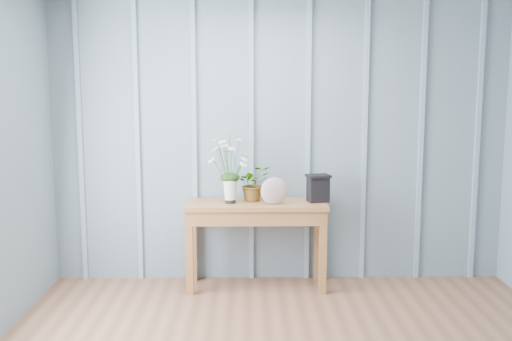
{
  "coord_description": "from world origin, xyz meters",
  "views": [
    {
      "loc": [
        -0.28,
        -3.01,
        1.76
      ],
      "look_at": [
        -0.21,
        1.94,
        1.03
      ],
      "focal_mm": 42.0,
      "sensor_mm": 36.0,
      "label": 1
    }
  ],
  "objects_px": {
    "daisy_vase": "(230,162)",
    "felt_disc_vessel": "(274,191)",
    "sideboard": "(256,215)",
    "carved_box": "(318,188)"
  },
  "relations": [
    {
      "from": "sideboard",
      "to": "carved_box",
      "type": "distance_m",
      "value": 0.58
    },
    {
      "from": "sideboard",
      "to": "felt_disc_vessel",
      "type": "xyz_separation_m",
      "value": [
        0.15,
        -0.1,
        0.23
      ]
    },
    {
      "from": "carved_box",
      "to": "felt_disc_vessel",
      "type": "bearing_deg",
      "value": -163.62
    },
    {
      "from": "carved_box",
      "to": "daisy_vase",
      "type": "bearing_deg",
      "value": -176.14
    },
    {
      "from": "daisy_vase",
      "to": "carved_box",
      "type": "distance_m",
      "value": 0.78
    },
    {
      "from": "daisy_vase",
      "to": "carved_box",
      "type": "xyz_separation_m",
      "value": [
        0.75,
        0.05,
        -0.23
      ]
    },
    {
      "from": "sideboard",
      "to": "carved_box",
      "type": "height_order",
      "value": "carved_box"
    },
    {
      "from": "daisy_vase",
      "to": "felt_disc_vessel",
      "type": "bearing_deg",
      "value": -9.51
    },
    {
      "from": "daisy_vase",
      "to": "felt_disc_vessel",
      "type": "xyz_separation_m",
      "value": [
        0.37,
        -0.06,
        -0.24
      ]
    },
    {
      "from": "daisy_vase",
      "to": "carved_box",
      "type": "bearing_deg",
      "value": 3.86
    }
  ]
}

